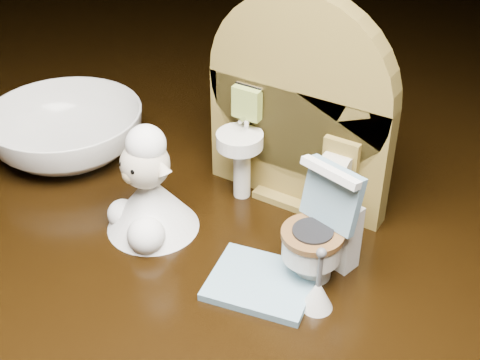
# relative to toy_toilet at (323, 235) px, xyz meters

# --- Properties ---
(backdrop_panel) EXTENTS (0.13, 0.05, 0.15)m
(backdrop_panel) POSITION_rel_toy_toilet_xyz_m (-0.05, 0.06, 0.04)
(backdrop_panel) COLOR olive
(backdrop_panel) RESTS_ON ground
(toy_toilet) EXTENTS (0.04, 0.05, 0.07)m
(toy_toilet) POSITION_rel_toy_toilet_xyz_m (0.00, 0.00, 0.00)
(toy_toilet) COLOR white
(toy_toilet) RESTS_ON ground
(bath_mat) EXTENTS (0.07, 0.06, 0.00)m
(bath_mat) POSITION_rel_toy_toilet_xyz_m (-0.02, -0.03, -0.02)
(bath_mat) COLOR #7199B0
(bath_mat) RESTS_ON ground
(toilet_brush) EXTENTS (0.02, 0.02, 0.04)m
(toilet_brush) POSITION_rel_toy_toilet_xyz_m (0.01, -0.03, -0.02)
(toilet_brush) COLOR white
(toilet_brush) RESTS_ON ground
(plush_lamb) EXTENTS (0.06, 0.06, 0.08)m
(plush_lamb) POSITION_rel_toy_toilet_xyz_m (-0.11, -0.02, 0.00)
(plush_lamb) COLOR white
(plush_lamb) RESTS_ON ground
(ceramic_bowl) EXTENTS (0.14, 0.14, 0.04)m
(ceramic_bowl) POSITION_rel_toy_toilet_xyz_m (-0.23, 0.02, -0.01)
(ceramic_bowl) COLOR white
(ceramic_bowl) RESTS_ON ground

